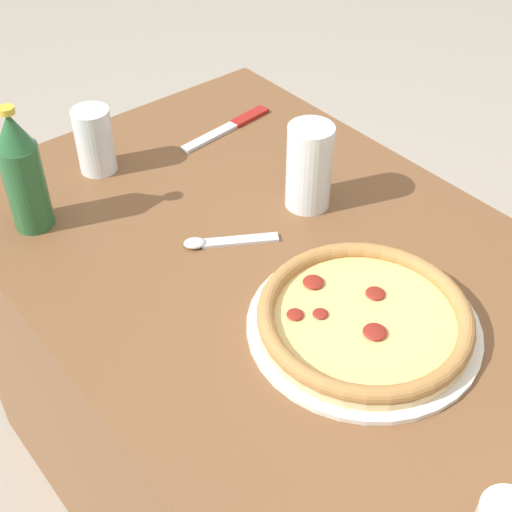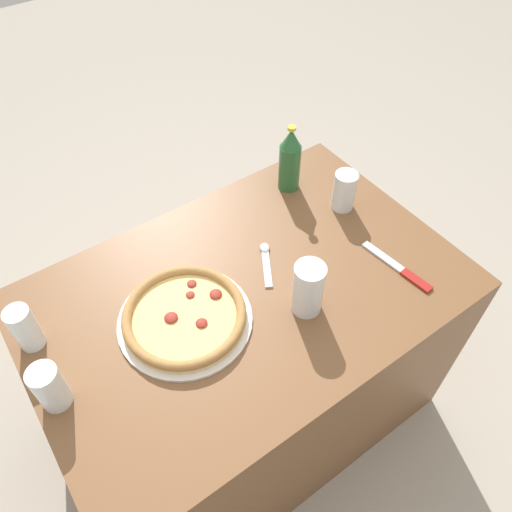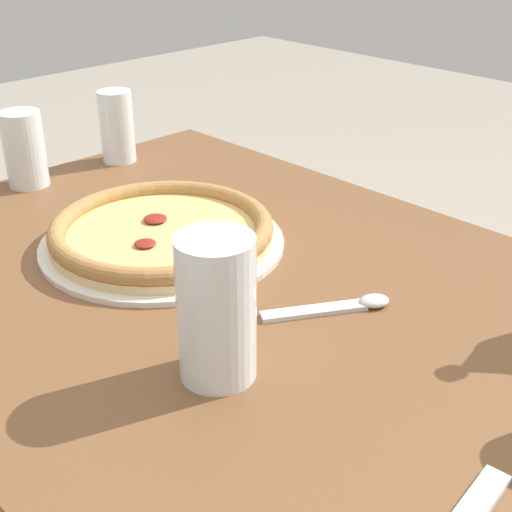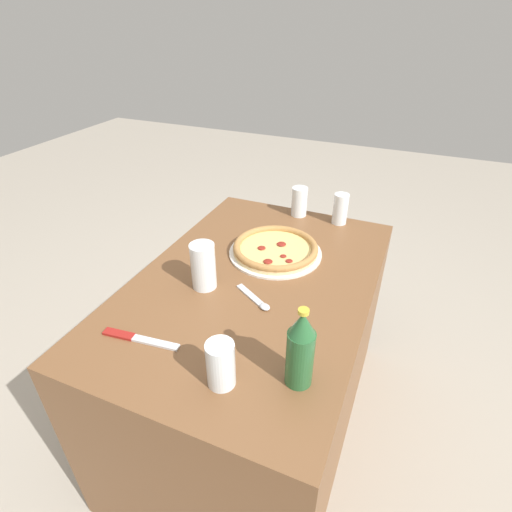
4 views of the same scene
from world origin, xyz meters
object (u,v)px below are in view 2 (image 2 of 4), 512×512
object	(u,v)px
beer_bottle	(290,160)
pizza_margherita	(185,316)
glass_mango_juice	(51,389)
spoon	(266,259)
glass_iced_tea	(344,192)
glass_cola	(25,329)
glass_water	(308,290)
knife	(399,268)

from	to	relation	value
beer_bottle	pizza_margherita	bearing A→B (deg)	-153.93
pizza_margherita	glass_mango_juice	size ratio (longest dim) A/B	2.71
spoon	glass_iced_tea	bearing A→B (deg)	7.69
glass_mango_juice	glass_cola	world-z (taller)	glass_cola
glass_cola	glass_water	world-z (taller)	glass_water
glass_mango_juice	glass_water	size ratio (longest dim) A/B	0.81
beer_bottle	knife	distance (m)	0.46
pizza_margherita	beer_bottle	bearing A→B (deg)	26.07
spoon	glass_water	bearing A→B (deg)	-92.70
glass_cola	beer_bottle	distance (m)	0.86
knife	spoon	xyz separation A→B (m)	(-0.28, 0.23, 0.00)
glass_mango_juice	glass_iced_tea	bearing A→B (deg)	6.57
glass_cola	glass_water	size ratio (longest dim) A/B	0.83
glass_cola	knife	world-z (taller)	glass_cola
glass_mango_juice	glass_iced_tea	xyz separation A→B (m)	(0.93, 0.11, 0.00)
glass_iced_tea	beer_bottle	xyz separation A→B (m)	(-0.08, 0.17, 0.05)
glass_water	knife	world-z (taller)	glass_water
glass_cola	knife	xyz separation A→B (m)	(0.89, -0.35, -0.06)
pizza_margherita	glass_water	xyz separation A→B (m)	(0.27, -0.14, 0.05)
knife	spoon	bearing A→B (deg)	139.67
glass_iced_tea	knife	distance (m)	0.29
glass_mango_juice	knife	size ratio (longest dim) A/B	0.55
beer_bottle	knife	xyz separation A→B (m)	(0.04, -0.44, -0.10)
knife	glass_water	bearing A→B (deg)	170.11
glass_mango_juice	spoon	distance (m)	0.62
glass_cola	glass_mango_juice	bearing A→B (deg)	-91.69
glass_cola	beer_bottle	bearing A→B (deg)	6.54
pizza_margherita	glass_water	distance (m)	0.31
glass_mango_juice	glass_water	world-z (taller)	glass_water
pizza_margherita	glass_cola	size ratio (longest dim) A/B	2.65
glass_mango_juice	beer_bottle	world-z (taller)	beer_bottle
pizza_margherita	glass_iced_tea	size ratio (longest dim) A/B	2.74
pizza_margherita	spoon	size ratio (longest dim) A/B	2.31
glass_iced_tea	knife	bearing A→B (deg)	-98.08
glass_iced_tea	beer_bottle	size ratio (longest dim) A/B	0.56
glass_mango_juice	spoon	xyz separation A→B (m)	(0.62, 0.06, -0.05)
pizza_margherita	glass_cola	distance (m)	0.37
glass_iced_tea	spoon	size ratio (longest dim) A/B	0.84
glass_iced_tea	glass_cola	distance (m)	0.93
glass_cola	glass_water	distance (m)	0.67
knife	pizza_margherita	bearing A→B (deg)	161.23
pizza_margherita	beer_bottle	xyz separation A→B (m)	(0.52, 0.25, 0.08)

